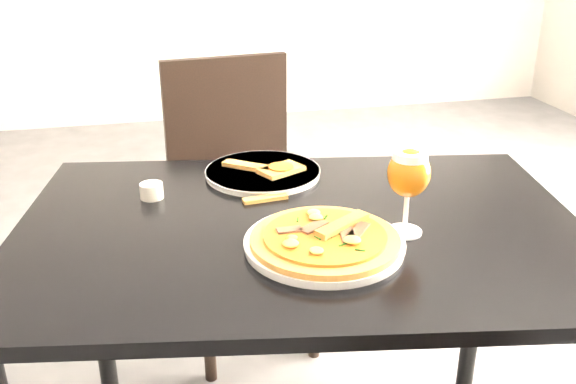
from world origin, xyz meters
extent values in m
plane|color=#4C4C4F|center=(0.00, 0.00, 0.00)|extent=(6.00, 6.00, 0.00)
cube|color=black|center=(-0.29, -0.35, 0.73)|extent=(1.32, 0.99, 0.03)
cylinder|color=black|center=(-0.76, 0.08, 0.36)|extent=(0.05, 0.05, 0.72)
cylinder|color=black|center=(0.30, -0.11, 0.36)|extent=(0.05, 0.05, 0.72)
cube|color=black|center=(-0.30, 0.31, 0.46)|extent=(0.48, 0.48, 0.04)
cylinder|color=black|center=(-0.46, 0.12, 0.22)|extent=(0.04, 0.04, 0.44)
cylinder|color=black|center=(-0.11, 0.16, 0.22)|extent=(0.04, 0.04, 0.44)
cylinder|color=black|center=(-0.50, 0.47, 0.22)|extent=(0.04, 0.04, 0.44)
cylinder|color=black|center=(-0.15, 0.51, 0.22)|extent=(0.04, 0.04, 0.44)
cube|color=black|center=(-0.32, 0.51, 0.72)|extent=(0.41, 0.08, 0.43)
cylinder|color=silver|center=(-0.27, -0.46, 0.76)|extent=(0.38, 0.38, 0.02)
cylinder|color=#A17226|center=(-0.27, -0.47, 0.77)|extent=(0.29, 0.29, 0.01)
cylinder|color=#C55410|center=(-0.27, -0.47, 0.78)|extent=(0.24, 0.24, 0.01)
cube|color=#4B2E20|center=(-0.24, -0.47, 0.79)|extent=(0.06, 0.03, 0.00)
cube|color=#4B2E20|center=(-0.27, -0.42, 0.79)|extent=(0.03, 0.06, 0.00)
cube|color=#4B2E20|center=(-0.34, -0.47, 0.79)|extent=(0.06, 0.03, 0.00)
cube|color=#4B2E20|center=(-0.27, -0.50, 0.79)|extent=(0.03, 0.06, 0.00)
ellipsoid|color=#DAC947|center=(-0.25, -0.46, 0.79)|extent=(0.03, 0.03, 0.01)
ellipsoid|color=#DAC947|center=(-0.27, -0.40, 0.79)|extent=(0.03, 0.03, 0.01)
ellipsoid|color=#DAC947|center=(-0.29, -0.46, 0.79)|extent=(0.03, 0.03, 0.01)
ellipsoid|color=#DAC947|center=(-0.33, -0.51, 0.79)|extent=(0.03, 0.03, 0.01)
ellipsoid|color=#DAC947|center=(-0.27, -0.49, 0.79)|extent=(0.03, 0.03, 0.01)
ellipsoid|color=#DAC947|center=(-0.21, -0.51, 0.79)|extent=(0.03, 0.03, 0.01)
cube|color=#16440C|center=(-0.27, -0.46, 0.79)|extent=(0.01, 0.02, 0.00)
cube|color=#16440C|center=(-0.28, -0.43, 0.79)|extent=(0.01, 0.02, 0.00)
cube|color=#16440C|center=(-0.31, -0.41, 0.79)|extent=(0.01, 0.02, 0.00)
cube|color=#16440C|center=(-0.30, -0.46, 0.79)|extent=(0.02, 0.01, 0.00)
cube|color=#16440C|center=(-0.33, -0.47, 0.79)|extent=(0.02, 0.00, 0.00)
cube|color=#16440C|center=(-0.28, -0.48, 0.79)|extent=(0.02, 0.01, 0.00)
cube|color=#16440C|center=(-0.30, -0.51, 0.79)|extent=(0.01, 0.02, 0.00)
cube|color=#16440C|center=(-0.28, -0.55, 0.79)|extent=(0.01, 0.02, 0.00)
cube|color=#16440C|center=(-0.26, -0.50, 0.79)|extent=(0.01, 0.02, 0.00)
cube|color=#16440C|center=(-0.22, -0.52, 0.79)|extent=(0.02, 0.02, 0.00)
cube|color=#16440C|center=(-0.26, -0.48, 0.79)|extent=(0.02, 0.01, 0.00)
cube|color=#16440C|center=(-0.23, -0.46, 0.79)|extent=(0.02, 0.01, 0.00)
cube|color=#16440C|center=(-0.21, -0.42, 0.79)|extent=(0.02, 0.02, 0.00)
cube|color=#A17226|center=(-0.24, -0.44, 0.79)|extent=(0.13, 0.10, 0.01)
cylinder|color=silver|center=(-0.31, -0.06, 0.76)|extent=(0.32, 0.32, 0.02)
cube|color=#A17226|center=(-0.35, -0.04, 0.77)|extent=(0.12, 0.11, 0.01)
cube|color=#A17226|center=(-0.27, -0.08, 0.77)|extent=(0.13, 0.11, 0.01)
cylinder|color=#C55410|center=(-0.27, -0.08, 0.78)|extent=(0.06, 0.06, 0.00)
cube|color=#A17226|center=(-0.34, -0.21, 0.75)|extent=(0.11, 0.04, 0.01)
cylinder|color=beige|center=(-0.59, -0.14, 0.77)|extent=(0.05, 0.05, 0.04)
cylinder|color=yellow|center=(-0.59, -0.14, 0.78)|extent=(0.05, 0.05, 0.01)
cylinder|color=silver|center=(-0.09, -0.44, 0.75)|extent=(0.07, 0.07, 0.01)
cylinder|color=silver|center=(-0.09, -0.44, 0.79)|extent=(0.01, 0.01, 0.08)
ellipsoid|color=#924E0E|center=(-0.09, -0.44, 0.88)|extent=(0.09, 0.09, 0.10)
cylinder|color=white|center=(-0.09, -0.44, 0.92)|extent=(0.07, 0.07, 0.02)
camera|label=1|loc=(-0.59, -1.53, 1.35)|focal=40.00mm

